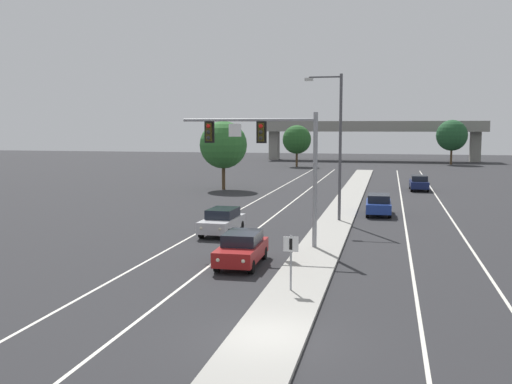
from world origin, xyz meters
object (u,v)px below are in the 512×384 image
at_px(car_oncoming_silver, 222,221).
at_px(tree_far_left_b, 223,145).
at_px(street_lamp_median, 337,138).
at_px(car_receding_navy, 419,183).
at_px(overhead_signal_mast, 271,150).
at_px(car_receding_blue, 378,204).
at_px(tree_far_right_b, 452,135).
at_px(car_oncoming_red, 242,248).
at_px(tree_far_left_c, 297,140).
at_px(median_sign_post, 291,254).

height_order(car_oncoming_silver, tree_far_left_b, tree_far_left_b).
relative_size(street_lamp_median, car_receding_navy, 2.23).
relative_size(overhead_signal_mast, car_oncoming_silver, 1.65).
bearing_deg(car_receding_blue, street_lamp_median, -125.02).
distance_m(tree_far_left_b, tree_far_right_b, 55.93).
bearing_deg(overhead_signal_mast, tree_far_right_b, 77.83).
xyz_separation_m(car_oncoming_red, tree_far_left_b, (-10.23, 33.13, 3.87)).
bearing_deg(tree_far_left_c, median_sign_post, -81.43).
height_order(overhead_signal_mast, car_oncoming_silver, overhead_signal_mast).
bearing_deg(street_lamp_median, car_receding_blue, 54.98).
xyz_separation_m(overhead_signal_mast, car_oncoming_silver, (-3.74, 3.37, -4.52)).
height_order(median_sign_post, car_oncoming_red, median_sign_post).
xyz_separation_m(overhead_signal_mast, car_receding_navy, (9.26, 32.20, -4.52)).
xyz_separation_m(car_oncoming_red, tree_far_right_b, (17.26, 81.83, 4.26)).
bearing_deg(overhead_signal_mast, car_receding_navy, 73.96).
height_order(overhead_signal_mast, car_oncoming_red, overhead_signal_mast).
height_order(street_lamp_median, car_receding_navy, street_lamp_median).
relative_size(car_oncoming_silver, car_receding_navy, 1.00).
bearing_deg(car_oncoming_silver, median_sign_post, -62.65).
bearing_deg(street_lamp_median, car_oncoming_silver, -135.88).
height_order(tree_far_left_b, tree_far_right_b, tree_far_right_b).
distance_m(car_receding_navy, tree_far_left_c, 38.76).
bearing_deg(street_lamp_median, tree_far_right_b, 78.33).
xyz_separation_m(median_sign_post, tree_far_left_b, (-13.30, 37.46, 3.10)).
height_order(car_oncoming_red, tree_far_left_c, tree_far_left_c).
bearing_deg(car_receding_navy, tree_far_left_b, -170.18).
xyz_separation_m(street_lamp_median, car_receding_navy, (6.57, 22.60, -4.97)).
bearing_deg(tree_far_right_b, car_oncoming_red, -101.91).
xyz_separation_m(street_lamp_median, car_receding_blue, (2.81, 4.01, -4.97)).
distance_m(overhead_signal_mast, tree_far_right_b, 79.22).
bearing_deg(car_receding_blue, overhead_signal_mast, -111.99).
distance_m(median_sign_post, car_oncoming_red, 5.37).
height_order(overhead_signal_mast, tree_far_left_c, overhead_signal_mast).
height_order(overhead_signal_mast, median_sign_post, overhead_signal_mast).
height_order(car_receding_blue, tree_far_left_b, tree_far_left_b).
xyz_separation_m(car_receding_blue, car_receding_navy, (3.76, 18.59, 0.00)).
bearing_deg(car_receding_blue, tree_far_left_b, 137.11).
distance_m(street_lamp_median, tree_far_left_c, 57.87).
distance_m(car_oncoming_red, car_oncoming_silver, 8.39).
xyz_separation_m(car_oncoming_red, car_receding_blue, (6.05, 18.00, 0.00)).
height_order(car_oncoming_silver, car_receding_blue, same).
distance_m(tree_far_left_b, tree_far_left_c, 37.63).
height_order(median_sign_post, car_receding_blue, median_sign_post).
bearing_deg(car_receding_blue, median_sign_post, -97.59).
bearing_deg(tree_far_left_b, car_receding_blue, -42.89).
distance_m(overhead_signal_mast, car_receding_navy, 33.81).
bearing_deg(car_receding_blue, car_oncoming_silver, -132.04).
bearing_deg(overhead_signal_mast, median_sign_post, -73.91).
bearing_deg(tree_far_left_b, tree_far_left_c, 86.96).
bearing_deg(street_lamp_median, overhead_signal_mast, -105.63).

